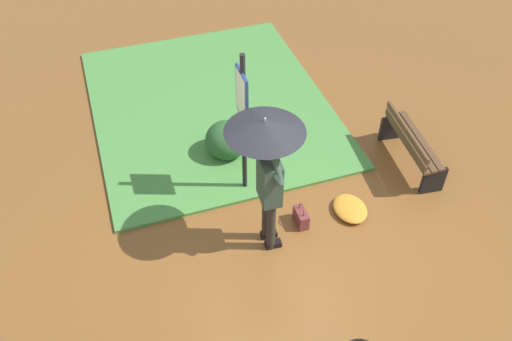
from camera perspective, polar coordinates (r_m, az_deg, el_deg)
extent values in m
plane|color=brown|center=(7.39, 3.73, -7.77)|extent=(18.00, 18.00, 0.00)
cube|color=#47843D|center=(9.62, -4.88, 6.93)|extent=(4.80, 4.00, 0.05)
cylinder|color=#2D2823|center=(7.02, 1.59, -5.88)|extent=(0.12, 0.12, 0.86)
cylinder|color=#2D2823|center=(7.13, 1.10, -4.83)|extent=(0.12, 0.12, 0.86)
cube|color=black|center=(7.33, 1.83, -7.77)|extent=(0.12, 0.23, 0.08)
cube|color=black|center=(7.43, 1.35, -6.74)|extent=(0.12, 0.23, 0.08)
cube|color=#334738|center=(6.52, 1.45, -1.04)|extent=(0.39, 0.26, 0.64)
sphere|color=#8C664C|center=(6.20, 1.53, 1.97)|extent=(0.20, 0.20, 0.20)
ellipsoid|color=black|center=(6.18, 1.53, 2.17)|extent=(0.20, 0.20, 0.15)
cylinder|color=#334738|center=(6.24, 2.36, -0.95)|extent=(0.18, 0.13, 0.18)
cylinder|color=#334738|center=(6.20, 2.35, -0.09)|extent=(0.24, 0.11, 0.33)
cube|color=black|center=(6.16, 1.98, 1.34)|extent=(0.07, 0.02, 0.14)
cylinder|color=#334738|center=(6.46, 0.96, 1.42)|extent=(0.11, 0.10, 0.09)
cylinder|color=#334738|center=(6.39, 0.93, 1.91)|extent=(0.10, 0.09, 0.23)
cylinder|color=#A5A5AD|center=(6.18, 0.95, 4.03)|extent=(0.02, 0.02, 0.41)
cone|color=black|center=(6.12, 0.96, 4.71)|extent=(0.96, 0.96, 0.16)
sphere|color=#A5A5AD|center=(6.05, 0.97, 5.52)|extent=(0.02, 0.02, 0.02)
cylinder|color=black|center=(7.30, -1.30, 4.50)|extent=(0.07, 0.07, 2.30)
cube|color=navy|center=(6.96, -1.49, 7.97)|extent=(0.44, 0.04, 0.70)
cube|color=silver|center=(6.96, -1.64, 7.94)|extent=(0.38, 0.01, 0.64)
cube|color=brown|center=(7.54, 4.79, -4.98)|extent=(0.30, 0.15, 0.24)
torus|color=brown|center=(7.42, 4.87, -4.16)|extent=(0.18, 0.02, 0.18)
cube|color=black|center=(8.29, 18.25, -1.03)|extent=(0.10, 0.36, 0.44)
cube|color=black|center=(9.04, 14.05, 4.39)|extent=(0.10, 0.36, 0.44)
cube|color=#513823|center=(8.56, 17.05, 3.15)|extent=(1.40, 0.24, 0.04)
cube|color=#513823|center=(8.50, 16.37, 3.00)|extent=(1.40, 0.24, 0.04)
cube|color=#513823|center=(8.44, 15.68, 2.84)|extent=(1.40, 0.24, 0.04)
cube|color=#513823|center=(8.35, 15.52, 3.29)|extent=(1.40, 0.18, 0.10)
cube|color=#513823|center=(8.26, 15.70, 4.02)|extent=(1.40, 0.18, 0.10)
ellipsoid|color=#285628|center=(8.43, -3.13, 3.25)|extent=(0.67, 0.67, 0.60)
ellipsoid|color=#1E421E|center=(8.66, -2.84, 3.70)|extent=(0.40, 0.40, 0.40)
ellipsoid|color=#C68428|center=(7.82, 9.93, -4.00)|extent=(0.58, 0.47, 0.13)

